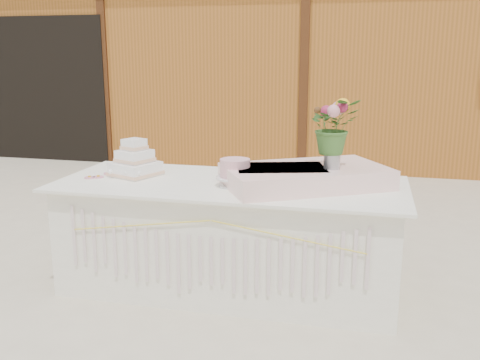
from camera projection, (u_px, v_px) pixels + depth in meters
The scene contains 9 objects.
ground at pixel (230, 286), 3.85m from camera, with size 80.00×80.00×0.00m, color beige.
barn at pixel (318, 52), 9.14m from camera, with size 12.60×4.60×3.30m.
cake_table at pixel (230, 236), 3.76m from camera, with size 2.40×1.00×0.77m.
wedding_cake at pixel (135, 163), 3.87m from camera, with size 0.39×0.39×0.27m.
pink_cake_stand at pixel (235, 171), 3.56m from camera, with size 0.26×0.26×0.18m.
satin_runner at pixel (305, 176), 3.57m from camera, with size 1.05×0.61×0.13m, color #FFD0CD.
flower_vase at pixel (332, 158), 3.48m from camera, with size 0.11×0.11×0.15m, color #B0B0B5.
bouquet at pixel (334, 119), 3.42m from camera, with size 0.32×0.28×0.36m, color #396428.
loose_flowers at pixel (106, 174), 3.91m from camera, with size 0.15×0.36×0.02m, color pink, non-canonical shape.
Camera 1 is at (0.92, -3.46, 1.63)m, focal length 40.00 mm.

